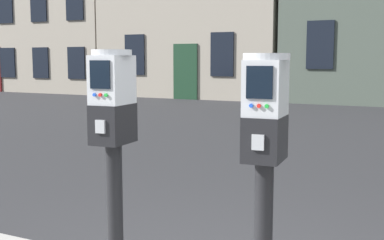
{
  "coord_description": "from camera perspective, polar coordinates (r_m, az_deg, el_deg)",
  "views": [
    {
      "loc": [
        1.14,
        -2.49,
        1.52
      ],
      "look_at": [
        0.01,
        -0.22,
        1.21
      ],
      "focal_mm": 45.8,
      "sensor_mm": 36.0,
      "label": 1
    }
  ],
  "objects": [
    {
      "name": "parking_meter_near_kerb",
      "position": [
        2.7,
        -9.16,
        -1.39
      ],
      "size": [
        0.23,
        0.26,
        1.43
      ],
      "rotation": [
        0.0,
        0.0,
        -1.5
      ],
      "color": "black",
      "rests_on": "sidewalk_slab"
    },
    {
      "name": "parking_meter_twin_adjacent",
      "position": [
        2.32,
        8.46,
        -3.19
      ],
      "size": [
        0.23,
        0.26,
        1.41
      ],
      "rotation": [
        0.0,
        0.0,
        -1.5
      ],
      "color": "black",
      "rests_on": "sidewalk_slab"
    }
  ]
}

